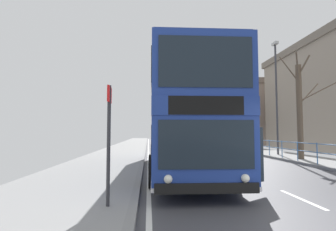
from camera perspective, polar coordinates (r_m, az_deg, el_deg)
name	(u,v)px	position (r m, az deg, el deg)	size (l,w,h in m)	color
double_decker_bus_main	(181,121)	(11.70, 2.82, -1.18)	(3.26, 11.51, 4.29)	navy
background_bus_far_lane	(203,132)	(32.91, 7.75, -3.72)	(2.80, 10.91, 3.18)	white
pedestrian_railing_far_kerb	(317,150)	(15.03, 29.95, -6.59)	(0.05, 23.99, 1.08)	#386BA8
bus_stop_sign_near	(109,131)	(5.85, -12.89, -3.33)	(0.08, 0.44, 2.63)	#2D2D33
street_lamp_far_side	(276,89)	(20.83, 22.72, 5.36)	(0.28, 0.60, 8.33)	#38383D
bare_tree_far_00	(228,121)	(31.78, 13.08, -1.14)	(2.01, 1.86, 6.01)	brown
bare_tree_far_01	(300,108)	(17.67, 27.01, 1.44)	(2.90, 2.14, 6.37)	brown
bare_tree_far_02	(214,123)	(42.12, 10.11, -1.67)	(2.52, 2.60, 6.11)	brown
background_building_00	(262,115)	(42.81, 19.88, 0.18)	(12.87, 13.06, 8.96)	slate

